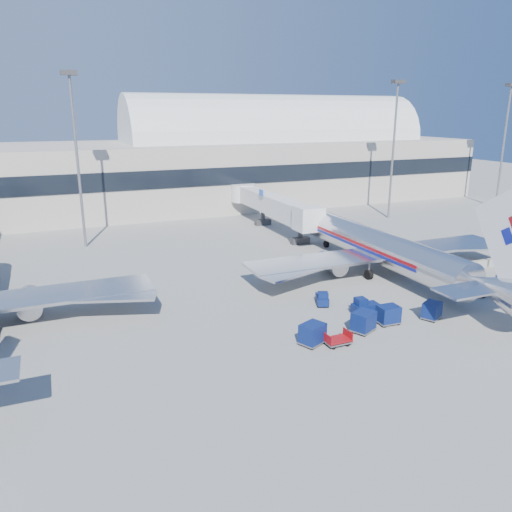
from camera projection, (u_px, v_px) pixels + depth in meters
name	position (u px, v px, depth m)	size (l,w,h in m)	color
ground	(326.00, 299.00, 48.71)	(260.00, 260.00, 0.00)	gray
terminal	(107.00, 169.00, 91.15)	(170.00, 28.15, 21.00)	#B2AA9E
airliner_main	(384.00, 249.00, 55.60)	(32.00, 37.26, 12.07)	silver
jetbridge_near	(269.00, 203.00, 77.73)	(4.40, 27.50, 6.25)	silver
mast_west	(75.00, 135.00, 63.75)	(2.00, 1.20, 22.60)	slate
mast_east	(395.00, 130.00, 82.30)	(2.00, 1.20, 22.60)	slate
mast_far_east	(506.00, 128.00, 91.58)	(2.00, 1.20, 22.60)	slate
barrier_near	(454.00, 268.00, 57.04)	(3.00, 0.55, 0.90)	#9E9E96
barrier_mid	(476.00, 265.00, 58.26)	(3.00, 0.55, 0.90)	#9E9E96
barrier_far	(497.00, 262.00, 59.48)	(3.00, 0.55, 0.90)	#9E9E96
tug_lead	(364.00, 306.00, 45.06)	(2.46, 1.31, 1.57)	#0A184B
tug_right	(471.00, 289.00, 49.48)	(2.86, 2.35, 1.67)	#0A184B
tug_left	(322.00, 299.00, 47.18)	(1.81, 2.39, 1.40)	#0A184B
cart_train_a	(388.00, 314.00, 42.87)	(1.91, 1.49, 1.64)	#0A184B
cart_train_b	(363.00, 321.00, 41.32)	(2.45, 2.24, 1.75)	#0A184B
cart_train_c	(312.00, 334.00, 39.05)	(2.40, 2.17, 1.73)	#0A184B
cart_solo_near	(432.00, 310.00, 43.90)	(2.17, 2.00, 1.54)	#0A184B
cart_solo_far	(505.00, 284.00, 50.79)	(2.12, 1.94, 1.51)	#0A184B
cart_open_red	(338.00, 341.00, 39.09)	(2.02, 1.45, 0.54)	slate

